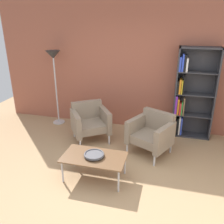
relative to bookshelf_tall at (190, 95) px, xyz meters
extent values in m
plane|color=tan|center=(-1.21, -2.25, -0.91)|extent=(8.32, 8.32, 0.00)
cube|color=#9E5642|center=(-1.21, 0.21, 0.54)|extent=(6.40, 0.12, 2.90)
cube|color=#333338|center=(-0.30, -0.02, 0.04)|extent=(0.03, 0.30, 1.90)
cube|color=#333338|center=(0.47, -0.02, 0.04)|extent=(0.03, 0.30, 1.90)
cube|color=#333338|center=(0.09, -0.02, 0.98)|extent=(0.80, 0.30, 0.03)
cube|color=#333338|center=(0.09, -0.02, -0.89)|extent=(0.80, 0.30, 0.03)
cube|color=#333338|center=(0.09, 0.13, 0.04)|extent=(0.80, 0.02, 1.90)
cube|color=#333338|center=(0.09, -0.02, -0.42)|extent=(0.76, 0.28, 0.02)
cube|color=#333338|center=(0.09, -0.02, 0.04)|extent=(0.76, 0.28, 0.02)
cube|color=#333338|center=(0.09, -0.02, 0.50)|extent=(0.76, 0.28, 0.02)
cube|color=white|center=(-0.26, -0.04, -0.68)|extent=(0.03, 0.23, 0.37)
cube|color=red|center=(-0.23, -0.04, -0.74)|extent=(0.03, 0.23, 0.26)
cube|color=black|center=(-0.19, -0.04, -0.68)|extent=(0.03, 0.23, 0.36)
cube|color=white|center=(-0.14, -0.06, -0.66)|extent=(0.03, 0.20, 0.41)
cube|color=blue|center=(-0.10, -0.03, -0.67)|extent=(0.03, 0.25, 0.38)
cube|color=purple|center=(-0.26, -0.06, -0.20)|extent=(0.04, 0.20, 0.40)
cube|color=orange|center=(-0.21, -0.07, -0.24)|extent=(0.03, 0.17, 0.34)
cube|color=red|center=(-0.17, -0.06, -0.28)|extent=(0.04, 0.20, 0.26)
cube|color=green|center=(-0.13, -0.06, -0.27)|extent=(0.02, 0.20, 0.28)
cube|color=olive|center=(-0.10, -0.07, -0.22)|extent=(0.03, 0.17, 0.37)
cube|color=black|center=(-0.26, -0.04, 0.19)|extent=(0.04, 0.23, 0.26)
cube|color=orange|center=(-0.22, -0.03, 0.20)|extent=(0.04, 0.25, 0.30)
cube|color=yellow|center=(-0.18, -0.04, 0.20)|extent=(0.02, 0.24, 0.28)
cube|color=black|center=(-0.15, -0.05, 0.24)|extent=(0.02, 0.21, 0.38)
cube|color=blue|center=(-0.26, -0.06, 0.66)|extent=(0.04, 0.19, 0.29)
cube|color=blue|center=(-0.21, -0.06, 0.68)|extent=(0.04, 0.19, 0.34)
cube|color=black|center=(-0.17, -0.05, 0.68)|extent=(0.03, 0.21, 0.33)
cube|color=white|center=(-0.13, -0.06, 0.65)|extent=(0.03, 0.19, 0.27)
cube|color=brown|center=(-1.45, -1.97, -0.52)|extent=(1.00, 0.56, 0.02)
cylinder|color=silver|center=(-1.90, -2.20, -0.72)|extent=(0.03, 0.03, 0.38)
cylinder|color=silver|center=(-1.00, -2.20, -0.72)|extent=(0.03, 0.03, 0.38)
cylinder|color=silver|center=(-1.90, -1.74, -0.72)|extent=(0.03, 0.03, 0.38)
cylinder|color=silver|center=(-1.00, -1.74, -0.72)|extent=(0.03, 0.03, 0.38)
cylinder|color=#4C4C51|center=(-1.45, -1.97, -0.50)|extent=(0.13, 0.13, 0.02)
cylinder|color=#4C4C51|center=(-1.45, -1.97, -0.48)|extent=(0.32, 0.32, 0.02)
torus|color=#4C4C51|center=(-1.45, -1.97, -0.47)|extent=(0.32, 0.32, 0.02)
cube|color=gray|center=(-1.94, -0.76, -0.59)|extent=(0.86, 0.84, 0.16)
cube|color=gray|center=(-2.09, -0.54, -0.32)|extent=(0.59, 0.47, 0.38)
cube|color=gray|center=(-2.18, -0.96, -0.48)|extent=(0.44, 0.57, 0.46)
cube|color=gray|center=(-1.67, -0.60, -0.48)|extent=(0.44, 0.57, 0.46)
cylinder|color=silver|center=(-2.01, -1.19, -0.79)|extent=(0.04, 0.04, 0.24)
cylinder|color=silver|center=(-1.52, -0.84, -0.79)|extent=(0.04, 0.04, 0.24)
cylinder|color=silver|center=(-2.34, -0.71, -0.79)|extent=(0.04, 0.04, 0.24)
cylinder|color=silver|center=(-1.85, -0.37, -0.79)|extent=(0.04, 0.04, 0.24)
cube|color=gray|center=(-0.68, -0.98, -0.59)|extent=(0.83, 0.80, 0.16)
cube|color=gray|center=(-0.56, -0.73, -0.32)|extent=(0.63, 0.39, 0.38)
cube|color=gray|center=(-0.97, -0.86, -0.48)|extent=(0.36, 0.60, 0.46)
cube|color=gray|center=(-0.41, -1.13, -0.48)|extent=(0.36, 0.60, 0.46)
cylinder|color=silver|center=(-1.09, -1.12, -0.79)|extent=(0.04, 0.04, 0.24)
cylinder|color=silver|center=(-0.55, -1.39, -0.79)|extent=(0.04, 0.04, 0.24)
cylinder|color=silver|center=(-0.83, -0.60, -0.79)|extent=(0.04, 0.04, 0.24)
cylinder|color=silver|center=(-0.29, -0.87, -0.79)|extent=(0.04, 0.04, 0.24)
cylinder|color=silver|center=(-3.00, -0.11, -0.90)|extent=(0.28, 0.28, 0.02)
cylinder|color=silver|center=(-3.00, -0.11, -0.06)|extent=(0.03, 0.03, 1.65)
cone|color=#2D2D2D|center=(-3.00, -0.11, 0.74)|extent=(0.32, 0.32, 0.18)
camera|label=1|loc=(-0.36, -5.03, 1.55)|focal=38.55mm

